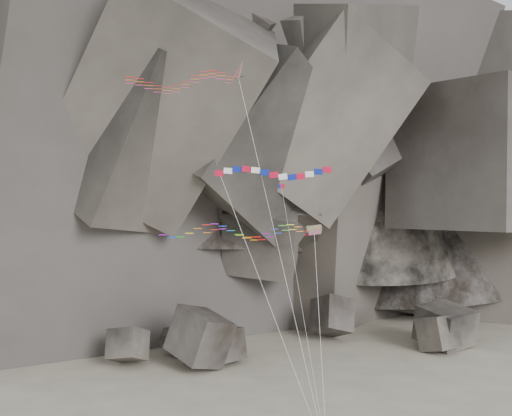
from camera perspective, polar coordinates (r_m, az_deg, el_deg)
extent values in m
cube|color=#47423F|center=(81.88, -5.01, -12.07)|extent=(9.04, 8.39, 8.12)
cube|color=#47423F|center=(99.91, 16.82, -10.41)|extent=(5.26, 5.03, 3.88)
cube|color=#47423F|center=(84.89, -3.03, -12.24)|extent=(6.13, 6.67, 4.78)
cube|color=#47423F|center=(96.22, 16.49, -10.36)|extent=(8.72, 9.14, 6.30)
cube|color=#47423F|center=(89.46, -6.68, -12.06)|extent=(6.26, 6.19, 3.83)
cube|color=#47423F|center=(94.15, -20.84, -11.25)|extent=(4.19, 3.55, 3.87)
cube|color=#47423F|center=(95.42, 15.70, -11.06)|extent=(5.37, 5.26, 4.37)
cube|color=#47423F|center=(97.36, 6.75, -10.16)|extent=(6.69, 7.49, 7.35)
cube|color=#47423F|center=(84.62, -11.34, -12.37)|extent=(5.74, 6.41, 5.45)
cube|color=#47423F|center=(93.24, 15.88, -10.89)|extent=(5.74, 6.18, 5.39)
cylinder|color=silver|center=(51.88, 2.20, -4.48)|extent=(6.04, 6.12, 30.60)
cube|color=red|center=(52.44, -3.29, 3.10)|extent=(0.80, 0.63, 0.47)
cube|color=white|center=(52.34, -2.49, 3.32)|extent=(0.83, 0.64, 0.52)
cube|color=navy|center=(52.22, -1.68, 3.46)|extent=(0.85, 0.64, 0.55)
cube|color=red|center=(52.07, -0.86, 3.48)|extent=(0.85, 0.64, 0.56)
cube|color=white|center=(51.93, -0.04, 3.37)|extent=(0.84, 0.64, 0.53)
cube|color=navy|center=(51.81, 0.79, 3.18)|extent=(0.81, 0.63, 0.48)
cube|color=red|center=(51.75, 1.61, 2.96)|extent=(0.82, 0.64, 0.51)
cube|color=white|center=(51.74, 2.41, 2.80)|extent=(0.85, 0.64, 0.55)
cube|color=navy|center=(51.78, 3.21, 2.75)|extent=(0.85, 0.64, 0.56)
cube|color=red|center=(51.88, 3.99, 2.83)|extent=(0.84, 0.64, 0.54)
cube|color=white|center=(51.99, 4.77, 3.01)|extent=(0.81, 0.63, 0.49)
cube|color=navy|center=(52.10, 5.55, 3.22)|extent=(0.82, 0.63, 0.50)
cube|color=red|center=(52.19, 6.34, 3.40)|extent=(0.84, 0.64, 0.54)
cylinder|color=silver|center=(51.56, 1.44, -9.24)|extent=(7.78, 4.62, 22.17)
cube|color=#D6D00B|center=(56.23, 5.18, -1.86)|extent=(1.41, 0.49, 0.77)
cube|color=#0CB219|center=(56.07, 5.23, -2.16)|extent=(1.18, 0.35, 0.53)
cylinder|color=silver|center=(54.13, 5.73, -11.30)|extent=(0.92, 6.71, 17.43)
cube|color=red|center=(55.75, 2.28, 1.94)|extent=(0.57, 0.10, 0.36)
cube|color=navy|center=(55.72, 2.09, 1.94)|extent=(0.21, 0.07, 0.37)
cylinder|color=silver|center=(53.54, 4.20, -9.41)|extent=(1.98, 7.08, 21.14)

